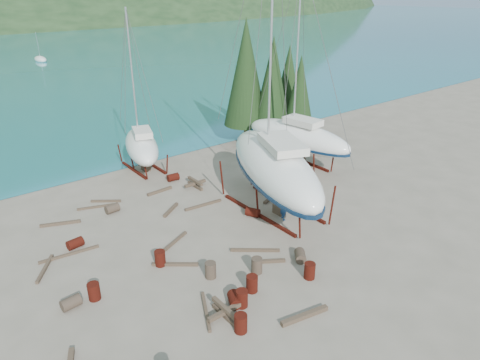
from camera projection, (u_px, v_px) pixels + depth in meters
ground at (251, 240)px, 25.52m from camera, size 600.00×600.00×0.00m
far_house_right at (14, 17)px, 177.17m from camera, size 6.60×5.60×5.60m
cypress_near_right at (273, 84)px, 38.82m from camera, size 3.60×3.60×10.00m
cypress_mid_right at (300, 95)px, 38.60m from camera, size 3.06×3.06×8.50m
cypress_back_left at (246, 73)px, 39.05m from camera, size 4.14×4.14×11.50m
cypress_far_right at (288, 85)px, 41.48m from camera, size 3.24×3.24×9.00m
moored_boat_mid at (40, 59)px, 88.23m from camera, size 2.00×5.00×6.05m
large_sailboat_near at (274, 166)px, 27.62m from camera, size 8.30×13.21×20.08m
large_sailboat_far at (297, 136)px, 35.21m from camera, size 4.20×10.30×15.83m
small_sailboat_shore at (142, 146)px, 34.71m from camera, size 4.89×8.21×12.52m
worker at (284, 207)px, 27.46m from camera, size 0.63×0.75×1.75m
drum_1 at (300, 256)px, 23.48m from camera, size 1.01×1.05×0.58m
drum_2 at (75, 243)px, 24.62m from camera, size 0.95×0.69×0.58m
drum_3 at (241, 323)px, 18.54m from camera, size 0.58×0.58×0.88m
drum_4 at (173, 177)px, 33.27m from camera, size 0.94×0.68×0.58m
drum_6 at (253, 212)px, 28.05m from camera, size 0.92×1.05×0.58m
drum_7 at (310, 271)px, 21.98m from camera, size 0.58×0.58×0.88m
drum_8 at (94, 291)px, 20.48m from camera, size 0.58×0.58×0.88m
drum_9 at (112, 208)px, 28.54m from camera, size 0.92×0.64×0.58m
drum_10 at (242, 298)px, 20.02m from camera, size 0.58×0.58×0.88m
drum_12 at (235, 300)px, 20.17m from camera, size 0.91×1.05×0.58m
drum_13 at (252, 284)px, 21.03m from camera, size 0.58×0.58×0.88m
drum_14 at (160, 258)px, 23.01m from camera, size 0.58×0.58×0.88m
drum_15 at (71, 303)px, 19.97m from camera, size 0.93×0.66×0.58m
drum_16 at (211, 270)px, 22.04m from camera, size 0.58×0.58×0.88m
drum_17 at (257, 266)px, 22.40m from camera, size 0.58×0.58×0.88m
timber_0 at (96, 207)px, 29.21m from camera, size 2.32×0.95×0.14m
timber_1 at (271, 198)px, 30.43m from camera, size 1.91×0.85×0.19m
timber_2 at (60, 223)px, 27.11m from camera, size 2.32×1.12×0.19m
timber_3 at (206, 311)px, 19.76m from camera, size 1.32×2.42×0.15m
timber_5 at (255, 250)px, 24.37m from camera, size 2.27×1.91×0.16m
timber_6 at (160, 191)px, 31.45m from camera, size 2.03×0.29×0.19m
timber_7 at (272, 261)px, 23.38m from camera, size 1.30×0.93×0.17m
timber_8 at (171, 210)px, 28.78m from camera, size 1.70×1.22×0.19m
timber_9 at (106, 201)px, 30.02m from camera, size 1.77×1.39×0.15m
timber_10 at (203, 205)px, 29.46m from camera, size 2.80×0.44×0.16m
timber_11 at (172, 243)px, 25.01m from camera, size 2.63×1.31×0.15m
timber_12 at (175, 264)px, 23.10m from camera, size 2.06×1.69×0.17m
timber_13 at (71, 360)px, 17.13m from camera, size 0.64×1.11×0.22m
timber_15 at (69, 254)px, 24.01m from camera, size 3.26×0.53×0.15m
timber_16 at (305, 316)px, 19.43m from camera, size 2.47×0.71×0.23m
timber_17 at (45, 269)px, 22.75m from camera, size 1.49×2.13×0.16m
timber_pile_fore at (225, 312)px, 19.40m from camera, size 1.80×1.80×0.60m
timber_pile_aft at (195, 183)px, 32.20m from camera, size 1.80×1.80×0.60m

